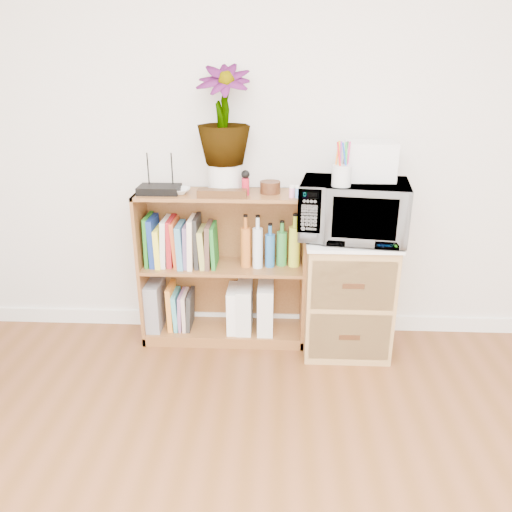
{
  "coord_description": "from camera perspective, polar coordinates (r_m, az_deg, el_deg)",
  "views": [
    {
      "loc": [
        -0.02,
        -0.71,
        1.65
      ],
      "look_at": [
        -0.14,
        1.95,
        0.62
      ],
      "focal_mm": 35.0,
      "sensor_mm": 36.0,
      "label": 1
    }
  ],
  "objects": [
    {
      "name": "wicker_unit",
      "position": [
        3.06,
        10.3,
        -4.39
      ],
      "size": [
        0.5,
        0.45,
        0.7
      ],
      "primitive_type": "cube",
      "color": "#9E7542",
      "rests_on": "ground"
    },
    {
      "name": "plant_pot",
      "position": [
        2.91,
        -3.6,
        8.87
      ],
      "size": [
        0.19,
        0.19,
        0.16
      ],
      "primitive_type": "cylinder",
      "color": "silver",
      "rests_on": "bookshelf"
    },
    {
      "name": "wooden_bowl",
      "position": [
        2.9,
        1.63,
        7.86
      ],
      "size": [
        0.12,
        0.12,
        0.07
      ],
      "primitive_type": "cylinder",
      "color": "#36190E",
      "rests_on": "bookshelf"
    },
    {
      "name": "potted_plant",
      "position": [
        2.86,
        -3.76,
        15.74
      ],
      "size": [
        0.3,
        0.3,
        0.54
      ],
      "primitive_type": "imported",
      "color": "#2A692E",
      "rests_on": "plant_pot"
    },
    {
      "name": "router",
      "position": [
        2.95,
        -10.99,
        7.48
      ],
      "size": [
        0.24,
        0.16,
        0.04
      ],
      "primitive_type": "cube",
      "color": "black",
      "rests_on": "bookshelf"
    },
    {
      "name": "magazine_holder_right",
      "position": [
        3.14,
        1.1,
        -5.86
      ],
      "size": [
        0.1,
        0.24,
        0.31
      ],
      "primitive_type": "cube",
      "color": "silver",
      "rests_on": "bookshelf"
    },
    {
      "name": "white_bowl",
      "position": [
        2.92,
        -8.81,
        7.35
      ],
      "size": [
        0.13,
        0.13,
        0.03
      ],
      "primitive_type": "imported",
      "color": "silver",
      "rests_on": "bookshelf"
    },
    {
      "name": "pen_cup",
      "position": [
        2.69,
        9.76,
        9.05
      ],
      "size": [
        0.1,
        0.1,
        0.11
      ],
      "primitive_type": "cylinder",
      "color": "silver",
      "rests_on": "microwave"
    },
    {
      "name": "file_box",
      "position": [
        3.24,
        -11.43,
        -5.38
      ],
      "size": [
        0.09,
        0.25,
        0.31
      ],
      "primitive_type": "cube",
      "color": "gray",
      "rests_on": "bookshelf"
    },
    {
      "name": "magazine_holder_mid",
      "position": [
        3.15,
        -1.32,
        -5.89
      ],
      "size": [
        0.09,
        0.24,
        0.29
      ],
      "primitive_type": "cube",
      "color": "silver",
      "rests_on": "bookshelf"
    },
    {
      "name": "paint_jars",
      "position": [
        2.8,
        4.79,
        7.17
      ],
      "size": [
        0.1,
        0.04,
        0.05
      ],
      "primitive_type": "cube",
      "color": "#CB7082",
      "rests_on": "bookshelf"
    },
    {
      "name": "microwave",
      "position": [
        2.86,
        11.02,
        5.19
      ],
      "size": [
        0.64,
        0.48,
        0.32
      ],
      "primitive_type": "imported",
      "rotation": [
        0.0,
        0.0,
        -0.14
      ],
      "color": "white",
      "rests_on": "wicker_unit"
    },
    {
      "name": "liquor_bottles",
      "position": [
        2.98,
        2.53,
        1.54
      ],
      "size": [
        0.43,
        0.07,
        0.32
      ],
      "color": "#BD6223",
      "rests_on": "bookshelf"
    },
    {
      "name": "kokeshi_doll",
      "position": [
        2.85,
        -1.21,
        7.93
      ],
      "size": [
        0.04,
        0.04,
        0.1
      ],
      "primitive_type": "cylinder",
      "color": "#B6162B",
      "rests_on": "bookshelf"
    },
    {
      "name": "lower_books",
      "position": [
        3.22,
        -8.62,
        -5.94
      ],
      "size": [
        0.16,
        0.19,
        0.29
      ],
      "color": "orange",
      "rests_on": "bookshelf"
    },
    {
      "name": "bookshelf",
      "position": [
        3.06,
        -3.76,
        -1.45
      ],
      "size": [
        1.0,
        0.3,
        0.95
      ],
      "primitive_type": "cube",
      "color": "brown",
      "rests_on": "ground"
    },
    {
      "name": "small_appliance",
      "position": [
        2.87,
        12.89,
        10.57
      ],
      "size": [
        0.26,
        0.22,
        0.21
      ],
      "primitive_type": "cube",
      "color": "silver",
      "rests_on": "microwave"
    },
    {
      "name": "trinket_box",
      "position": [
        2.81,
        -3.89,
        7.15
      ],
      "size": [
        0.28,
        0.07,
        0.04
      ],
      "primitive_type": "cube",
      "color": "#381F0F",
      "rests_on": "bookshelf"
    },
    {
      "name": "magazine_holder_left",
      "position": [
        3.16,
        -2.41,
        -5.99
      ],
      "size": [
        0.09,
        0.22,
        0.28
      ],
      "primitive_type": "cube",
      "color": "white",
      "rests_on": "bookshelf"
    },
    {
      "name": "cookbooks",
      "position": [
        3.04,
        -8.59,
        1.49
      ],
      "size": [
        0.43,
        0.2,
        0.31
      ],
      "color": "#1F741E",
      "rests_on": "bookshelf"
    },
    {
      "name": "skirting_board",
      "position": [
        3.35,
        2.68,
        -7.35
      ],
      "size": [
        4.0,
        0.02,
        0.1
      ],
      "primitive_type": "cube",
      "color": "white",
      "rests_on": "ground"
    }
  ]
}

